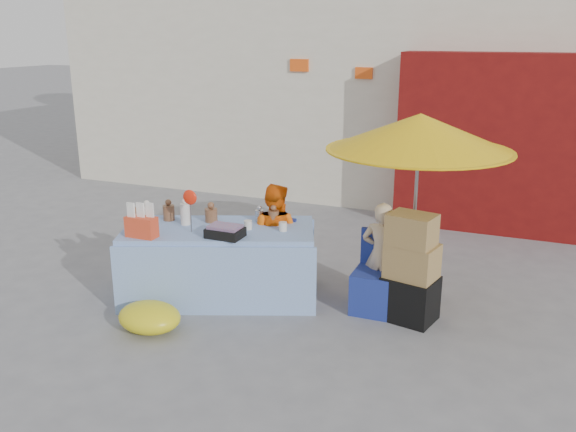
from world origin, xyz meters
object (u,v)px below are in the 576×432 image
at_px(vendor_orange, 274,237).
at_px(vendor_beige, 381,255).
at_px(chair_left, 270,271).
at_px(chair_right, 377,288).
at_px(umbrella, 420,133).
at_px(box_stack, 411,272).
at_px(market_table, 219,261).

relative_size(vendor_orange, vendor_beige, 1.07).
relative_size(chair_left, chair_right, 1.00).
height_order(umbrella, box_stack, umbrella).
distance_m(market_table, chair_right, 1.76).
bearing_deg(vendor_beige, chair_right, 89.35).
bearing_deg(vendor_beige, vendor_orange, -0.58).
relative_size(chair_right, umbrella, 0.41).
xyz_separation_m(vendor_orange, vendor_beige, (1.25, 0.00, -0.04)).
bearing_deg(box_stack, vendor_orange, 172.62).
distance_m(vendor_orange, box_stack, 1.63).
distance_m(chair_right, box_stack, 0.46).
bearing_deg(vendor_beige, chair_left, 5.54).
relative_size(vendor_orange, umbrella, 0.60).
xyz_separation_m(chair_right, vendor_beige, (0.00, 0.13, 0.33)).
distance_m(vendor_orange, umbrella, 2.01).
distance_m(chair_left, chair_right, 1.25).
distance_m(market_table, vendor_orange, 0.69).
bearing_deg(chair_right, vendor_beige, 89.35).
height_order(market_table, box_stack, market_table).
bearing_deg(chair_right, vendor_orange, 173.29).
distance_m(market_table, box_stack, 2.11).
distance_m(vendor_beige, umbrella, 1.35).
height_order(chair_right, umbrella, umbrella).
xyz_separation_m(market_table, vendor_orange, (0.47, 0.45, 0.21)).
xyz_separation_m(chair_right, umbrella, (0.30, 0.28, 1.64)).
bearing_deg(chair_right, box_stack, -12.17).
bearing_deg(chair_left, chair_right, -0.58).
bearing_deg(market_table, box_stack, -15.16).
bearing_deg(chair_left, vendor_orange, 89.35).
distance_m(chair_left, umbrella, 2.27).
bearing_deg(market_table, chair_right, -11.36).
height_order(vendor_beige, umbrella, umbrella).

